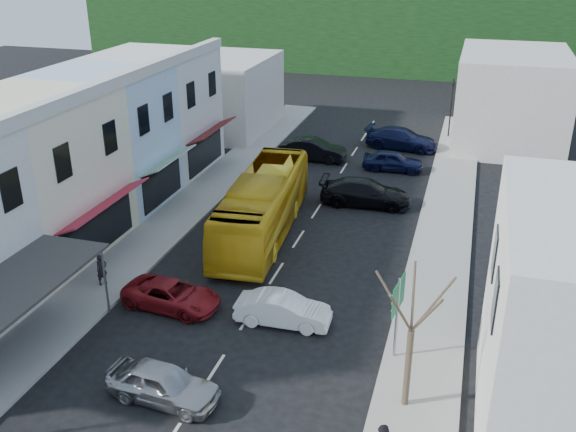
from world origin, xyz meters
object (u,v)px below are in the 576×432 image
(bus, at_px, (263,207))
(pedestrian_left, at_px, (101,268))
(direction_sign, at_px, (397,320))
(street_tree, at_px, (411,331))
(car_silver, at_px, (163,383))
(car_red, at_px, (172,293))
(traffic_signal, at_px, (451,109))
(car_white, at_px, (283,309))

(bus, height_order, pedestrian_left, bus)
(direction_sign, distance_m, street_tree, 3.09)
(car_silver, bearing_deg, street_tree, -71.11)
(direction_sign, bearing_deg, car_red, -177.45)
(pedestrian_left, distance_m, street_tree, 15.32)
(street_tree, bearing_deg, direction_sign, 105.45)
(bus, height_order, car_silver, bus)
(pedestrian_left, height_order, traffic_signal, traffic_signal)
(bus, bearing_deg, direction_sign, -52.97)
(car_silver, bearing_deg, bus, 9.15)
(street_tree, height_order, traffic_signal, street_tree)
(car_silver, relative_size, pedestrian_left, 2.59)
(bus, bearing_deg, car_white, -71.16)
(car_red, bearing_deg, car_silver, -151.19)
(bus, xyz_separation_m, car_red, (-1.44, -8.40, -0.85))
(car_red, height_order, direction_sign, direction_sign)
(car_white, xyz_separation_m, direction_sign, (4.83, -1.17, 1.07))
(car_silver, distance_m, pedestrian_left, 9.03)
(bus, height_order, traffic_signal, traffic_signal)
(pedestrian_left, bearing_deg, direction_sign, -73.47)
(pedestrian_left, bearing_deg, car_white, -70.01)
(bus, relative_size, pedestrian_left, 6.82)
(car_red, distance_m, pedestrian_left, 3.97)
(car_silver, height_order, street_tree, street_tree)
(car_red, height_order, traffic_signal, traffic_signal)
(car_red, xyz_separation_m, direction_sign, (9.88, -1.03, 1.07))
(car_red, distance_m, street_tree, 11.50)
(bus, bearing_deg, car_red, -104.52)
(bus, relative_size, car_silver, 2.64)
(car_silver, bearing_deg, traffic_signal, -6.99)
(car_white, bearing_deg, car_silver, 153.42)
(pedestrian_left, bearing_deg, bus, -10.92)
(bus, distance_m, direction_sign, 12.66)
(car_white, relative_size, traffic_signal, 0.92)
(pedestrian_left, distance_m, direction_sign, 13.90)
(car_red, bearing_deg, pedestrian_left, 84.94)
(direction_sign, bearing_deg, car_white, 174.89)
(car_red, relative_size, direction_sign, 1.30)
(street_tree, relative_size, traffic_signal, 1.31)
(car_silver, bearing_deg, pedestrian_left, 49.51)
(direction_sign, distance_m, traffic_signal, 30.96)
(car_silver, bearing_deg, car_white, -19.10)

